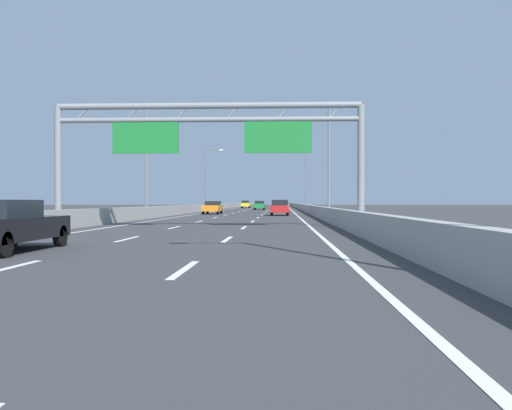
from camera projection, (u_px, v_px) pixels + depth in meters
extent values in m
plane|color=#38383A|center=(260.00, 209.00, 98.80)|extent=(260.00, 260.00, 0.00)
cube|color=white|center=(7.00, 268.00, 11.46)|extent=(0.16, 3.00, 0.01)
cube|color=white|center=(128.00, 239.00, 20.45)|extent=(0.16, 3.00, 0.01)
cube|color=white|center=(174.00, 228.00, 29.45)|extent=(0.16, 3.00, 0.01)
cube|color=white|center=(199.00, 221.00, 38.44)|extent=(0.16, 3.00, 0.01)
cube|color=white|center=(215.00, 218.00, 47.43)|extent=(0.16, 3.00, 0.01)
cube|color=white|center=(226.00, 215.00, 56.42)|extent=(0.16, 3.00, 0.01)
cube|color=white|center=(233.00, 213.00, 65.41)|extent=(0.16, 3.00, 0.01)
cube|color=white|center=(239.00, 212.00, 74.40)|extent=(0.16, 3.00, 0.01)
cube|color=white|center=(244.00, 211.00, 83.39)|extent=(0.16, 3.00, 0.01)
cube|color=white|center=(247.00, 210.00, 92.38)|extent=(0.16, 3.00, 0.01)
cube|color=white|center=(250.00, 209.00, 101.37)|extent=(0.16, 3.00, 0.01)
cube|color=white|center=(253.00, 208.00, 110.36)|extent=(0.16, 3.00, 0.01)
cube|color=white|center=(255.00, 208.00, 119.35)|extent=(0.16, 3.00, 0.01)
cube|color=white|center=(257.00, 207.00, 128.35)|extent=(0.16, 3.00, 0.01)
cube|color=white|center=(258.00, 207.00, 137.34)|extent=(0.16, 3.00, 0.01)
cube|color=white|center=(260.00, 207.00, 146.33)|extent=(0.16, 3.00, 0.01)
cube|color=white|center=(261.00, 206.00, 155.32)|extent=(0.16, 3.00, 0.01)
cube|color=white|center=(184.00, 269.00, 11.30)|extent=(0.16, 3.00, 0.01)
cube|color=white|center=(227.00, 239.00, 20.29)|extent=(0.16, 3.00, 0.01)
cube|color=white|center=(244.00, 228.00, 29.29)|extent=(0.16, 3.00, 0.01)
cube|color=white|center=(253.00, 221.00, 38.28)|extent=(0.16, 3.00, 0.01)
cube|color=white|center=(258.00, 218.00, 47.27)|extent=(0.16, 3.00, 0.01)
cube|color=white|center=(262.00, 215.00, 56.26)|extent=(0.16, 3.00, 0.01)
cube|color=white|center=(265.00, 213.00, 65.25)|extent=(0.16, 3.00, 0.01)
cube|color=white|center=(267.00, 212.00, 74.24)|extent=(0.16, 3.00, 0.01)
cube|color=white|center=(268.00, 211.00, 83.23)|extent=(0.16, 3.00, 0.01)
cube|color=white|center=(269.00, 210.00, 92.22)|extent=(0.16, 3.00, 0.01)
cube|color=white|center=(270.00, 209.00, 101.21)|extent=(0.16, 3.00, 0.01)
cube|color=white|center=(271.00, 208.00, 110.20)|extent=(0.16, 3.00, 0.01)
cube|color=white|center=(272.00, 208.00, 119.19)|extent=(0.16, 3.00, 0.01)
cube|color=white|center=(273.00, 207.00, 128.19)|extent=(0.16, 3.00, 0.01)
cube|color=white|center=(273.00, 207.00, 137.18)|extent=(0.16, 3.00, 0.01)
cube|color=white|center=(274.00, 207.00, 146.17)|extent=(0.16, 3.00, 0.01)
cube|color=white|center=(274.00, 206.00, 155.16)|extent=(0.16, 3.00, 0.01)
cube|color=white|center=(223.00, 210.00, 87.04)|extent=(0.16, 176.00, 0.01)
cube|color=white|center=(291.00, 210.00, 86.57)|extent=(0.16, 176.00, 0.01)
cube|color=#9E9E99|center=(226.00, 206.00, 109.09)|extent=(0.45, 220.00, 0.95)
cube|color=#9E9E99|center=(298.00, 206.00, 108.47)|extent=(0.45, 220.00, 0.95)
cylinder|color=gray|center=(58.00, 167.00, 29.16)|extent=(0.36, 0.36, 6.20)
cylinder|color=gray|center=(361.00, 167.00, 28.47)|extent=(0.36, 0.36, 6.20)
cylinder|color=gray|center=(208.00, 106.00, 28.80)|extent=(15.42, 0.32, 0.32)
cylinder|color=gray|center=(208.00, 120.00, 28.80)|extent=(15.42, 0.26, 0.26)
cylinder|color=gray|center=(83.00, 114.00, 29.09)|extent=(0.74, 0.10, 0.74)
cylinder|color=gray|center=(132.00, 113.00, 28.97)|extent=(0.74, 0.10, 0.74)
cylinder|color=gray|center=(182.00, 113.00, 28.86)|extent=(0.74, 0.10, 0.74)
cylinder|color=gray|center=(233.00, 113.00, 28.74)|extent=(0.74, 0.10, 0.74)
cylinder|color=gray|center=(284.00, 112.00, 28.63)|extent=(0.74, 0.10, 0.74)
cylinder|color=gray|center=(335.00, 112.00, 28.51)|extent=(0.74, 0.10, 0.74)
cube|color=#19752D|center=(146.00, 138.00, 28.95)|extent=(3.40, 0.12, 1.60)
cube|color=#19752D|center=(278.00, 137.00, 28.65)|extent=(3.40, 0.12, 1.60)
cylinder|color=slate|center=(146.00, 161.00, 48.17)|extent=(0.20, 0.20, 9.50)
cylinder|color=slate|center=(159.00, 107.00, 48.09)|extent=(2.20, 0.12, 0.12)
cube|color=#F2EAC6|center=(172.00, 108.00, 48.04)|extent=(0.56, 0.28, 0.20)
cylinder|color=slate|center=(329.00, 161.00, 47.48)|extent=(0.20, 0.20, 9.50)
cylinder|color=slate|center=(316.00, 106.00, 47.50)|extent=(2.20, 0.12, 0.12)
cube|color=#F2EAC6|center=(303.00, 107.00, 47.55)|extent=(0.56, 0.28, 0.20)
cylinder|color=slate|center=(207.00, 179.00, 87.43)|extent=(0.20, 0.20, 9.50)
cylinder|color=slate|center=(214.00, 149.00, 87.35)|extent=(2.20, 0.12, 0.12)
cube|color=#F2EAC6|center=(221.00, 150.00, 87.30)|extent=(0.56, 0.28, 0.20)
cylinder|color=slate|center=(307.00, 179.00, 86.74)|extent=(0.20, 0.20, 9.50)
cylinder|color=slate|center=(300.00, 149.00, 86.76)|extent=(2.20, 0.12, 0.12)
cube|color=#F2EAC6|center=(293.00, 150.00, 86.81)|extent=(0.56, 0.28, 0.20)
cube|color=orange|center=(213.00, 208.00, 61.02)|extent=(1.75, 4.61, 0.62)
cube|color=black|center=(213.00, 203.00, 61.47)|extent=(1.54, 2.11, 0.45)
cylinder|color=black|center=(208.00, 211.00, 62.81)|extent=(0.22, 0.64, 0.64)
cylinder|color=black|center=(221.00, 211.00, 62.74)|extent=(0.22, 0.64, 0.64)
cylinder|color=black|center=(203.00, 211.00, 59.30)|extent=(0.22, 0.64, 0.64)
cylinder|color=black|center=(218.00, 211.00, 59.24)|extent=(0.22, 0.64, 0.64)
cube|color=#1E7A38|center=(259.00, 206.00, 91.95)|extent=(1.70, 4.23, 0.69)
cube|color=black|center=(259.00, 202.00, 92.35)|extent=(1.50, 1.99, 0.43)
cylinder|color=black|center=(255.00, 208.00, 93.55)|extent=(0.22, 0.64, 0.64)
cylinder|color=black|center=(264.00, 208.00, 93.48)|extent=(0.22, 0.64, 0.64)
cylinder|color=black|center=(254.00, 208.00, 90.42)|extent=(0.22, 0.64, 0.64)
cylinder|color=black|center=(264.00, 208.00, 90.36)|extent=(0.22, 0.64, 0.64)
cube|color=yellow|center=(246.00, 205.00, 118.76)|extent=(1.74, 4.22, 0.71)
cube|color=black|center=(246.00, 202.00, 118.29)|extent=(1.54, 1.92, 0.51)
cylinder|color=black|center=(243.00, 206.00, 120.36)|extent=(0.22, 0.64, 0.64)
cylinder|color=black|center=(250.00, 206.00, 120.29)|extent=(0.22, 0.64, 0.64)
cylinder|color=black|center=(242.00, 206.00, 117.24)|extent=(0.22, 0.64, 0.64)
cylinder|color=black|center=(249.00, 206.00, 117.17)|extent=(0.22, 0.64, 0.64)
cube|color=black|center=(8.00, 229.00, 15.42)|extent=(1.71, 4.61, 0.60)
cylinder|color=black|center=(12.00, 236.00, 17.21)|extent=(0.22, 0.64, 0.64)
cylinder|color=black|center=(60.00, 236.00, 17.14)|extent=(0.22, 0.64, 0.64)
cylinder|color=black|center=(3.00, 245.00, 13.64)|extent=(0.22, 0.64, 0.64)
cube|color=red|center=(280.00, 209.00, 54.83)|extent=(1.72, 4.10, 0.65)
cube|color=black|center=(280.00, 203.00, 54.81)|extent=(1.52, 1.69, 0.54)
cylinder|color=black|center=(272.00, 212.00, 56.37)|extent=(0.22, 0.64, 0.64)
cylinder|color=black|center=(287.00, 212.00, 56.30)|extent=(0.22, 0.64, 0.64)
cylinder|color=black|center=(272.00, 212.00, 53.37)|extent=(0.22, 0.64, 0.64)
cylinder|color=black|center=(288.00, 212.00, 53.30)|extent=(0.22, 0.64, 0.64)
cube|color=#A8ADB2|center=(282.00, 207.00, 71.56)|extent=(1.85, 4.13, 0.64)
cube|color=black|center=(282.00, 203.00, 71.47)|extent=(1.63, 1.67, 0.48)
cylinder|color=black|center=(275.00, 209.00, 73.12)|extent=(0.22, 0.64, 0.64)
cylinder|color=black|center=(288.00, 209.00, 73.04)|extent=(0.22, 0.64, 0.64)
cylinder|color=black|center=(275.00, 210.00, 70.09)|extent=(0.22, 0.64, 0.64)
cylinder|color=black|center=(288.00, 210.00, 70.02)|extent=(0.22, 0.64, 0.64)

